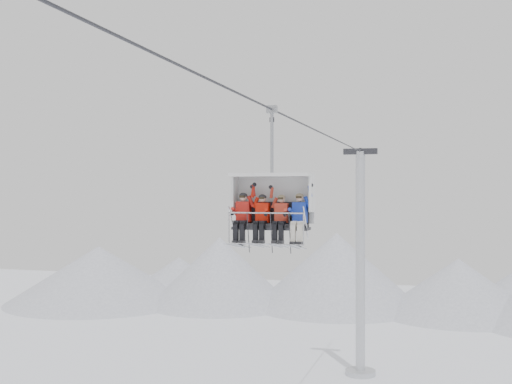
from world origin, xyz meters
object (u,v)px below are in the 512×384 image
(lift_tower_right, at_px, (360,278))
(skier_far_left, at_px, (242,216))
(skier_center_left, at_px, (262,217))
(skier_center_right, at_px, (281,217))
(chairlift_carrier, at_px, (273,200))
(skier_far_right, at_px, (299,217))

(lift_tower_right, relative_size, skier_far_left, 7.99)
(skier_center_left, height_order, skier_center_right, skier_center_left)
(chairlift_carrier, xyz_separation_m, skier_far_right, (0.84, -0.31, -0.47))
(chairlift_carrier, relative_size, skier_far_right, 2.36)
(chairlift_carrier, height_order, skier_center_right, chairlift_carrier)
(skier_center_left, xyz_separation_m, skier_far_right, (1.10, 0.00, 0.01))
(chairlift_carrier, xyz_separation_m, skier_center_right, (0.31, -0.31, -0.49))
(chairlift_carrier, bearing_deg, lift_tower_right, 90.00)
(skier_far_left, bearing_deg, skier_center_right, -0.38)
(chairlift_carrier, distance_m, skier_far_right, 1.01)
(chairlift_carrier, relative_size, skier_center_right, 2.36)
(skier_center_right, height_order, skier_far_right, skier_far_right)
(skier_center_left, distance_m, skier_far_right, 1.10)
(skier_far_right, bearing_deg, lift_tower_right, 92.35)
(skier_far_left, distance_m, skier_center_left, 0.59)
(lift_tower_right, bearing_deg, skier_far_right, -87.65)
(lift_tower_right, xyz_separation_m, chairlift_carrier, (0.00, -20.25, 4.89))
(chairlift_carrier, bearing_deg, skier_far_right, -19.97)
(skier_center_left, relative_size, skier_center_right, 1.00)
(chairlift_carrier, distance_m, skier_center_left, 0.63)
(lift_tower_right, height_order, skier_center_right, lift_tower_right)
(skier_center_right, bearing_deg, skier_far_right, 0.59)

